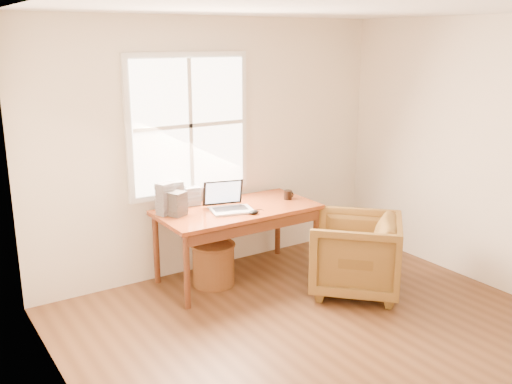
% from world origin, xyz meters
% --- Properties ---
extents(room_shell, '(4.04, 4.54, 2.64)m').
position_xyz_m(room_shell, '(-0.02, 0.16, 1.32)').
color(room_shell, brown).
rests_on(room_shell, ground).
extents(desk, '(1.60, 0.80, 0.04)m').
position_xyz_m(desk, '(0.00, 1.80, 0.73)').
color(desk, brown).
rests_on(desk, room_shell).
extents(armchair, '(1.16, 1.16, 0.76)m').
position_xyz_m(armchair, '(0.78, 0.91, 0.38)').
color(armchair, brown).
rests_on(armchair, room_shell).
extents(wicker_stool, '(0.49, 0.49, 0.41)m').
position_xyz_m(wicker_stool, '(-0.28, 1.80, 0.21)').
color(wicker_stool, brown).
rests_on(wicker_stool, room_shell).
extents(laptop, '(0.49, 0.50, 0.30)m').
position_xyz_m(laptop, '(-0.11, 1.72, 0.90)').
color(laptop, silver).
rests_on(laptop, desk).
extents(mouse, '(0.12, 0.08, 0.04)m').
position_xyz_m(mouse, '(0.02, 1.53, 0.77)').
color(mouse, black).
rests_on(mouse, desk).
extents(coffee_mug, '(0.11, 0.11, 0.10)m').
position_xyz_m(coffee_mug, '(0.61, 1.78, 0.80)').
color(coffee_mug, black).
rests_on(coffee_mug, desk).
extents(cd_stack_a, '(0.14, 0.13, 0.28)m').
position_xyz_m(cd_stack_a, '(-0.53, 2.10, 0.89)').
color(cd_stack_a, '#B4BAC0').
rests_on(cd_stack_a, desk).
extents(cd_stack_b, '(0.19, 0.18, 0.23)m').
position_xyz_m(cd_stack_b, '(-0.60, 1.90, 0.87)').
color(cd_stack_b, '#232227').
rests_on(cd_stack_b, desk).
extents(cd_stack_c, '(0.17, 0.15, 0.31)m').
position_xyz_m(cd_stack_c, '(-0.69, 1.98, 0.91)').
color(cd_stack_c, '#A7A8B5').
rests_on(cd_stack_c, desk).
extents(cd_stack_d, '(0.17, 0.16, 0.19)m').
position_xyz_m(cd_stack_d, '(-0.33, 2.14, 0.84)').
color(cd_stack_d, silver).
rests_on(cd_stack_d, desk).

